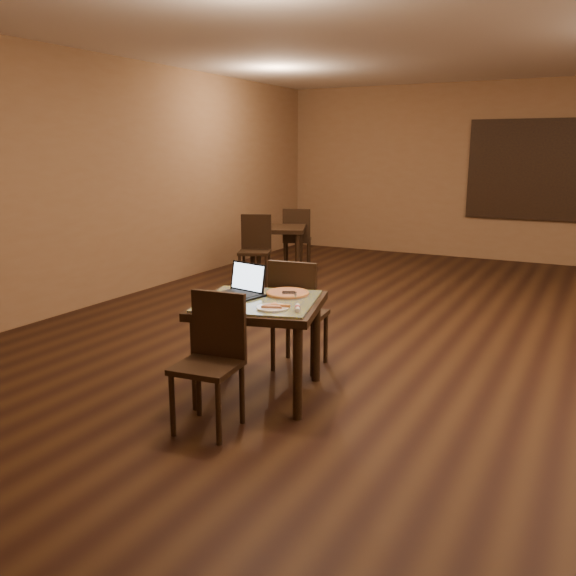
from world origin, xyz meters
The scene contains 18 objects.
ground centered at (0.00, 0.00, 0.00)m, with size 10.00×10.00×0.00m, color black.
wall_back centered at (0.00, 5.00, 1.50)m, with size 8.00×0.02×3.00m, color #836142.
wall_left centered at (-4.00, 0.00, 1.50)m, with size 0.02×10.00×3.00m, color #836142.
ceiling centered at (0.00, 0.00, 3.00)m, with size 8.00×10.00×0.02m, color silver.
mural centered at (0.50, 4.96, 1.55)m, with size 2.34×0.05×1.64m.
tiled_table centered at (-0.75, -2.07, 0.66)m, with size 1.13×1.13×0.76m.
chair_main_near centered at (-0.76, -2.69, 0.53)m, with size 0.44×0.44×0.93m.
chair_main_far centered at (-0.74, -1.46, 0.55)m, with size 0.47×0.47×0.98m.
laptop centered at (-0.95, -1.97, 0.83)m, with size 0.40×0.34×0.24m.
plate centered at (-0.53, -2.25, 0.77)m, with size 0.24×0.24×0.01m, color white.
pizza_slice centered at (-0.53, -2.25, 0.79)m, with size 0.18×0.18×0.02m, color #CFBA8A, non-canonical shape.
pizza_pan centered at (-0.63, -1.83, 0.77)m, with size 0.35×0.35×0.01m, color silver.
pizza_whole centered at (-0.63, -1.83, 0.78)m, with size 0.34×0.34×0.02m.
spatula centered at (-0.61, -1.85, 0.79)m, with size 0.10×0.24×0.01m, color silver.
napkin_roll centered at (-0.35, -2.21, 0.78)m, with size 0.10×0.16×0.04m.
other_table_b centered at (-2.78, 1.93, 0.63)m, with size 1.07×1.07×0.76m.
other_table_b_chair_near centered at (-2.81, 1.34, 0.56)m, with size 0.56×0.56×0.99m.
other_table_b_chair_far centered at (-2.75, 2.51, 0.56)m, with size 0.56×0.56×0.99m.
Camera 1 is at (1.53, -5.95, 1.89)m, focal length 38.00 mm.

